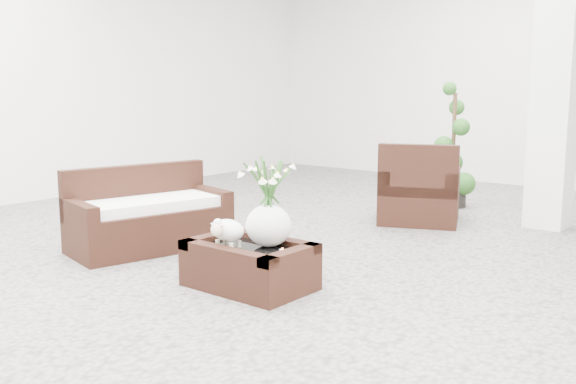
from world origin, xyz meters
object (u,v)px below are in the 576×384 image
Objects in this scene: coffee_table at (250,267)px; loveseat at (149,209)px; topiary at (453,146)px; armchair at (420,182)px.

loveseat is at bearing 169.48° from coffee_table.
loveseat is 3.95m from topiary.
coffee_table is at bearing -87.35° from loveseat.
armchair reaches higher than coffee_table.
armchair is 0.63× the size of loveseat.
loveseat reaches higher than coffee_table.
topiary is (1.21, 3.74, 0.37)m from loveseat.
topiary reaches higher than coffee_table.
coffee_table is 0.64× the size of loveseat.
topiary is (-0.13, 1.08, 0.31)m from armchair.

